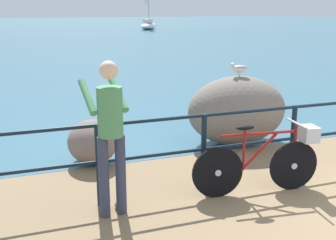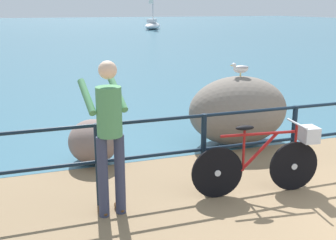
{
  "view_description": "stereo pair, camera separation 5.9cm",
  "coord_description": "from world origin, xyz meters",
  "px_view_note": "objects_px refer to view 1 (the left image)",
  "views": [
    {
      "loc": [
        -4.25,
        -2.97,
        2.33
      ],
      "look_at": [
        -2.39,
        2.13,
        0.87
      ],
      "focal_mm": 45.28,
      "sensor_mm": 36.0,
      "label": 1
    },
    {
      "loc": [
        -4.19,
        -2.99,
        2.33
      ],
      "look_at": [
        -2.39,
        2.13,
        0.87
      ],
      "focal_mm": 45.28,
      "sensor_mm": 36.0,
      "label": 2
    }
  ],
  "objects_px": {
    "person_at_railing": "(110,132)",
    "bicycle": "(268,158)",
    "breakwater_boulder_main": "(237,110)",
    "breakwater_boulder_left": "(93,142)",
    "sailboat": "(148,22)",
    "seagull": "(239,68)"
  },
  "relations": [
    {
      "from": "person_at_railing",
      "to": "bicycle",
      "type": "bearing_deg",
      "value": -98.02
    },
    {
      "from": "breakwater_boulder_main",
      "to": "breakwater_boulder_left",
      "type": "bearing_deg",
      "value": -177.52
    },
    {
      "from": "bicycle",
      "to": "breakwater_boulder_left",
      "type": "height_order",
      "value": "bicycle"
    },
    {
      "from": "breakwater_boulder_left",
      "to": "sailboat",
      "type": "relative_size",
      "value": 0.14
    },
    {
      "from": "person_at_railing",
      "to": "breakwater_boulder_left",
      "type": "relative_size",
      "value": 2.03
    },
    {
      "from": "person_at_railing",
      "to": "sailboat",
      "type": "xyz_separation_m",
      "value": [
        12.56,
        38.67,
        -0.28
      ]
    },
    {
      "from": "seagull",
      "to": "breakwater_boulder_main",
      "type": "bearing_deg",
      "value": 20.65
    },
    {
      "from": "person_at_railing",
      "to": "breakwater_boulder_main",
      "type": "bearing_deg",
      "value": -60.17
    },
    {
      "from": "breakwater_boulder_main",
      "to": "bicycle",
      "type": "bearing_deg",
      "value": -107.86
    },
    {
      "from": "person_at_railing",
      "to": "breakwater_boulder_main",
      "type": "height_order",
      "value": "person_at_railing"
    },
    {
      "from": "sailboat",
      "to": "seagull",
      "type": "bearing_deg",
      "value": -165.45
    },
    {
      "from": "breakwater_boulder_main",
      "to": "person_at_railing",
      "type": "bearing_deg",
      "value": -144.72
    },
    {
      "from": "breakwater_boulder_main",
      "to": "seagull",
      "type": "xyz_separation_m",
      "value": [
        0.01,
        0.0,
        0.73
      ]
    },
    {
      "from": "sailboat",
      "to": "bicycle",
      "type": "bearing_deg",
      "value": -165.6
    },
    {
      "from": "person_at_railing",
      "to": "breakwater_boulder_left",
      "type": "xyz_separation_m",
      "value": [
        0.09,
        1.75,
        -0.66
      ]
    },
    {
      "from": "breakwater_boulder_main",
      "to": "sailboat",
      "type": "xyz_separation_m",
      "value": [
        9.93,
        36.81,
        0.12
      ]
    },
    {
      "from": "breakwater_boulder_main",
      "to": "breakwater_boulder_left",
      "type": "distance_m",
      "value": 2.55
    },
    {
      "from": "bicycle",
      "to": "breakwater_boulder_main",
      "type": "xyz_separation_m",
      "value": [
        0.63,
        1.95,
        0.13
      ]
    },
    {
      "from": "person_at_railing",
      "to": "sailboat",
      "type": "distance_m",
      "value": 40.66
    },
    {
      "from": "person_at_railing",
      "to": "seagull",
      "type": "relative_size",
      "value": 5.2
    },
    {
      "from": "breakwater_boulder_main",
      "to": "sailboat",
      "type": "distance_m",
      "value": 38.13
    },
    {
      "from": "seagull",
      "to": "breakwater_boulder_left",
      "type": "bearing_deg",
      "value": 13.21
    }
  ]
}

